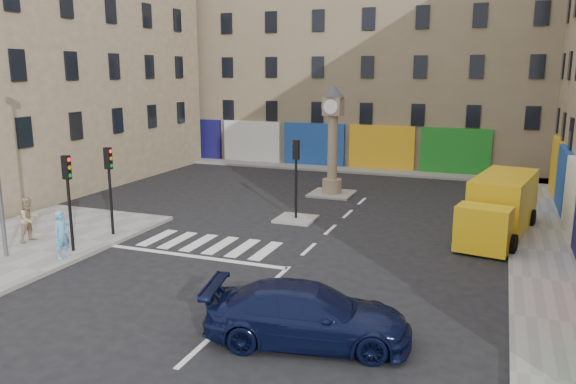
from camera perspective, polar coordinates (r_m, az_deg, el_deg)
The scene contains 15 objects.
ground at distance 18.85m, azimuth -1.85°, elevation -9.36°, with size 120.00×120.00×0.00m, color black.
sidewalk_right at distance 27.11m, azimuth 24.19°, elevation -3.54°, with size 2.60×30.00×0.15m, color gray.
sidewalk_far at distance 40.44m, azimuth 5.05°, elevation 2.39°, with size 32.00×2.40×0.15m, color gray.
island_near at distance 26.61m, azimuth 0.81°, elevation -2.76°, with size 1.80×1.80×0.12m, color gray.
island_far at distance 32.16m, azimuth 4.47°, elevation -0.17°, with size 2.40×2.40×0.12m, color gray.
building_far at distance 45.49m, azimuth 7.31°, elevation 14.08°, with size 32.00×10.00×17.00m, color #7D6D53.
building_left at distance 38.19m, azimuth -22.17°, elevation 12.18°, with size 8.00×20.00×15.00m, color tan.
traffic_light_left_near at distance 22.67m, azimuth -21.44°, elevation 0.40°, with size 0.28×0.22×3.70m.
traffic_light_left_far at distance 24.46m, azimuth -17.70°, elevation 1.48°, with size 0.28×0.22×3.70m.
traffic_light_island at distance 26.08m, azimuth 0.82°, elevation 2.62°, with size 0.28×0.22×3.70m.
clock_pillar at distance 31.60m, azimuth 4.58°, elevation 6.02°, with size 1.20×1.20×6.10m.
navy_sedan at distance 14.82m, azimuth 2.01°, elevation -12.33°, with size 2.17×5.33×1.55m, color black.
yellow_van at distance 25.67m, azimuth 20.73°, elevation -1.39°, with size 3.33×7.16×2.51m.
pedestrian_blue at distance 22.24m, azimuth -21.98°, elevation -4.03°, with size 0.66×0.43×1.80m, color #5A9CCF.
pedestrian_tan at distance 24.98m, azimuth -24.80°, elevation -2.52°, with size 0.89×0.69×1.83m, color tan.
Camera 1 is at (6.79, -16.16, 6.92)m, focal length 35.00 mm.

